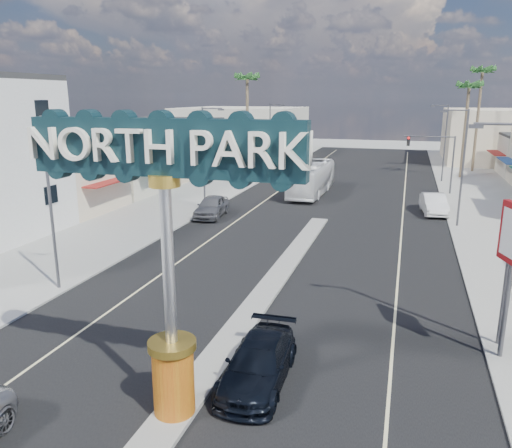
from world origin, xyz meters
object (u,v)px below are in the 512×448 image
Objects in this scene: streetlight_r_far at (444,139)px; streetlight_l_mid at (205,153)px; car_parked_right at (434,204)px; streetlight_l_far at (271,135)px; streetlight_r_near at (508,226)px; gateway_sign at (167,237)px; streetlight_r_mid at (461,162)px; traffic_signal_right at (435,153)px; palm_right_mid at (469,90)px; traffic_signal_left at (263,148)px; streetlight_l_near at (52,195)px; car_parked_left at (212,206)px; city_bus at (312,178)px; suv_right at (258,363)px; palm_left_far at (247,83)px; palm_right_far at (482,76)px.

streetlight_l_mid is at bearing -133.48° from streetlight_r_far.
streetlight_l_far is at bearing 131.10° from car_parked_right.
car_parked_right is at bearing 93.37° from streetlight_r_near.
gateway_sign reaches higher than streetlight_l_far.
streetlight_r_mid is 6.19m from car_parked_right.
streetlight_r_mid is (1.25, -13.99, 0.79)m from traffic_signal_right.
streetlight_r_near is 24.72m from car_parked_right.
streetlight_r_near is 0.74× the size of palm_right_mid.
streetlight_r_mid is (19.62, -13.99, 0.79)m from traffic_signal_left.
gateway_sign is 51.10m from streetlight_r_far.
car_parked_left is (1.43, 17.67, -4.18)m from streetlight_l_near.
car_parked_left is (-9.00, 25.69, -5.04)m from gateway_sign.
streetlight_l_far is 24.73m from car_parked_left.
streetlight_r_near is 0.76× the size of city_bus.
gateway_sign is at bearing -76.29° from car_parked_left.
car_parked_right reaches higher than suv_right.
streetlight_r_near reaches higher than traffic_signal_right.
palm_left_far is 26.70m from palm_right_mid.
gateway_sign is 43.04m from traffic_signal_right.
streetlight_l_mid is 21.16m from palm_left_far.
streetlight_r_near is at bearing 30.70° from suv_right.
palm_right_mid is at bearing 28.42° from traffic_signal_left.
streetlight_l_mid reaches higher than car_parked_left.
streetlight_l_near reaches higher than car_parked_left.
traffic_signal_left is at bearing 149.50° from city_bus.
streetlight_r_mid is at bearing 0.00° from streetlight_l_mid.
palm_right_far is 30.58m from car_parked_right.
traffic_signal_right is 0.67× the size of streetlight_l_far.
streetlight_r_mid reaches higher than suv_right.
gateway_sign is 0.78× the size of city_bus.
traffic_signal_right is 40.20m from suv_right.
streetlight_l_far is at bearing 87.77° from car_parked_left.
traffic_signal_left is at bearing 180.00° from traffic_signal_right.
palm_right_far is (2.00, 6.00, 1.78)m from palm_right_mid.
palm_right_mid is 53.48m from suv_right.
streetlight_l_far and streetlight_r_mid have the same top height.
suv_right is at bearing -100.09° from streetlight_r_far.
palm_right_mid is 2.31× the size of car_parked_right.
traffic_signal_right is at bearing 82.30° from car_parked_right.
streetlight_l_near is (-19.62, -33.99, 0.79)m from traffic_signal_right.
streetlight_l_far is at bearing 37.92° from palm_left_far.
car_parked_right is at bearing 12.53° from streetlight_l_mid.
traffic_signal_right reaches higher than city_bus.
palm_left_far is (-2.57, 20.00, 6.43)m from streetlight_l_mid.
suv_right is (12.43, -25.40, -4.32)m from streetlight_l_mid.
streetlight_l_near is 31.41m from car_parked_right.
palm_right_mid is (2.57, 26.00, 5.54)m from streetlight_r_mid.
gateway_sign is 1.02× the size of streetlight_l_far.
palm_right_mid is (22.18, 12.01, 6.33)m from traffic_signal_left.
palm_right_mid is at bearing 9.69° from streetlight_l_far.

